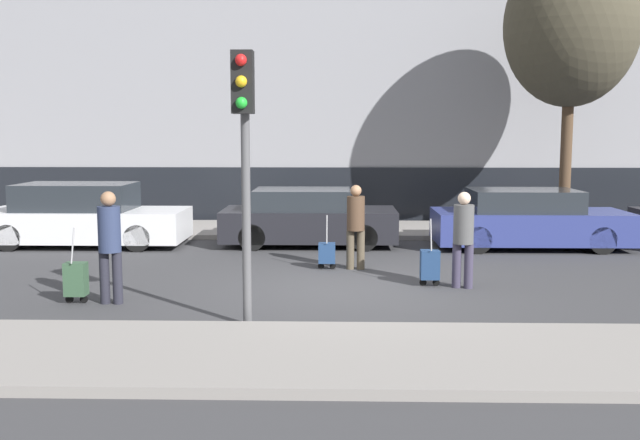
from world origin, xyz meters
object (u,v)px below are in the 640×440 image
object	(u,v)px
parked_car_1	(308,219)
parked_car_0	(83,217)
parked_car_2	(528,220)
trolley_right	(430,265)
parked_bicycle	(546,213)
pedestrian_center	(356,222)
trolley_center	(327,253)
traffic_light	(244,133)
bare_tree_near_crossing	(571,26)
pedestrian_left	(110,240)
trolley_left	(76,279)
pedestrian_right	(463,234)

from	to	relation	value
parked_car_1	parked_car_0	bearing A→B (deg)	-177.64
parked_car_2	trolley_right	world-z (taller)	parked_car_2
parked_car_2	parked_bicycle	bearing A→B (deg)	66.19
parked_car_0	trolley_right	size ratio (longest dim) A/B	3.99
parked_car_1	pedestrian_center	distance (m)	3.13
parked_car_0	trolley_center	world-z (taller)	parked_car_0
parked_car_2	trolley_right	xyz separation A→B (m)	(-2.76, -4.15, -0.26)
parked_bicycle	trolley_right	bearing A→B (deg)	-119.92
traffic_light	bare_tree_near_crossing	bearing A→B (deg)	51.28
pedestrian_left	trolley_left	size ratio (longest dim) A/B	1.47
parked_car_2	parked_bicycle	xyz separation A→B (m)	(1.20, 2.73, -0.14)
trolley_center	parked_bicycle	xyz separation A→B (m)	(5.74, 5.40, 0.18)
parked_car_2	pedestrian_center	size ratio (longest dim) A/B	2.66
parked_car_0	parked_car_1	size ratio (longest dim) A/B	1.15
pedestrian_right	trolley_left	bearing A→B (deg)	-153.50
trolley_left	pedestrian_right	xyz separation A→B (m)	(6.12, 1.23, 0.55)
parked_car_1	trolley_right	world-z (taller)	parked_car_1
parked_bicycle	parked_car_0	bearing A→B (deg)	-166.86
trolley_left	pedestrian_left	bearing A→B (deg)	-1.66
parked_car_0	trolley_center	size ratio (longest dim) A/B	4.42
pedestrian_center	parked_bicycle	distance (m)	7.50
parked_car_1	traffic_light	world-z (taller)	traffic_light
trolley_left	parked_car_2	bearing A→B (deg)	33.53
traffic_light	trolley_right	bearing A→B (deg)	43.73
pedestrian_right	parked_bicycle	xyz separation A→B (m)	(3.43, 7.02, -0.43)
parked_car_0	pedestrian_right	distance (m)	9.11
parked_car_2	trolley_right	size ratio (longest dim) A/B	3.72
traffic_light	bare_tree_near_crossing	world-z (taller)	bare_tree_near_crossing
pedestrian_left	pedestrian_center	xyz separation A→B (m)	(3.81, 2.88, -0.07)
parked_car_2	pedestrian_center	bearing A→B (deg)	-146.23
parked_car_2	trolley_center	bearing A→B (deg)	-149.50
trolley_center	parked_bicycle	distance (m)	7.89
parked_car_0	trolley_center	xyz separation A→B (m)	(5.69, -2.73, -0.36)
parked_car_0	pedestrian_right	xyz separation A→B (m)	(8.00, -4.35, 0.25)
trolley_left	trolley_right	distance (m)	5.76
parked_car_0	parked_bicycle	distance (m)	11.74
trolley_left	traffic_light	world-z (taller)	traffic_light
bare_tree_near_crossing	trolley_left	bearing A→B (deg)	-142.97
pedestrian_center	parked_bicycle	bearing A→B (deg)	45.53
pedestrian_left	pedestrian_right	size ratio (longest dim) A/B	1.06
pedestrian_right	trolley_right	size ratio (longest dim) A/B	1.40
pedestrian_right	parked_car_0	bearing A→B (deg)	166.53
trolley_left	trolley_center	xyz separation A→B (m)	(3.81, 2.86, -0.06)
trolley_left	traffic_light	bearing A→B (deg)	-25.02
trolley_right	trolley_left	bearing A→B (deg)	-166.16
pedestrian_center	bare_tree_near_crossing	size ratio (longest dim) A/B	0.23
trolley_center	trolley_right	bearing A→B (deg)	-39.69
parked_car_0	pedestrian_left	size ratio (longest dim) A/B	2.68
pedestrian_left	trolley_center	size ratio (longest dim) A/B	1.65
trolley_center	bare_tree_near_crossing	bearing A→B (deg)	37.14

